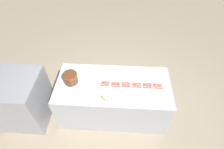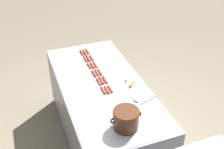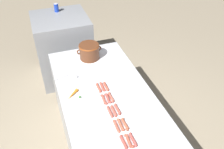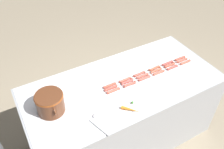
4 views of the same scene
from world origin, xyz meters
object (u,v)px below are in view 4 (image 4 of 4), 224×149
(hot_dog_16, at_px, (125,80))
(hot_dog_17, at_px, (110,85))
(hot_dog_12, at_px, (180,58))
(hot_dog_6, at_px, (182,60))
(hot_dog_15, at_px, (139,74))
(bean_pot, at_px, (50,102))
(hot_dog_8, at_px, (156,71))
(hot_dog_9, at_px, (143,76))
(hot_dog_4, at_px, (130,84))
(serving_spoon, at_px, (97,119))
(hot_dog_3, at_px, (144,78))
(hot_dog_1, at_px, (172,67))
(hot_dog_2, at_px, (159,73))
(carrot, at_px, (131,109))
(hot_dog_13, at_px, (167,63))
(hot_dog_14, at_px, (154,68))
(hot_dog_0, at_px, (185,62))
(hot_dog_11, at_px, (111,88))
(hot_dog_7, at_px, (170,65))
(hot_dog_5, at_px, (113,91))
(hot_dog_10, at_px, (127,82))

(hot_dog_16, distance_m, hot_dog_17, 0.17)
(hot_dog_12, bearing_deg, hot_dog_6, 172.84)
(hot_dog_15, distance_m, bean_pot, 0.94)
(hot_dog_8, bearing_deg, hot_dog_17, 85.70)
(hot_dog_8, xyz_separation_m, hot_dog_16, (0.04, 0.36, 0.00))
(bean_pot, bearing_deg, hot_dog_8, -91.15)
(hot_dog_9, distance_m, bean_pot, 0.95)
(hot_dog_4, distance_m, serving_spoon, 0.52)
(hot_dog_6, height_order, bean_pot, bean_pot)
(serving_spoon, bearing_deg, hot_dog_8, -72.11)
(hot_dog_3, bearing_deg, hot_dog_1, -90.65)
(hot_dog_2, relative_size, carrot, 1.00)
(hot_dog_13, height_order, hot_dog_14, same)
(hot_dog_6, xyz_separation_m, hot_dog_16, (0.03, 0.71, 0.00))
(hot_dog_8, bearing_deg, hot_dog_3, 102.38)
(hot_dog_17, bearing_deg, hot_dog_3, -102.48)
(hot_dog_6, xyz_separation_m, hot_dog_13, (0.04, 0.17, 0.00))
(hot_dog_9, xyz_separation_m, carrot, (-0.31, 0.34, 0.00))
(hot_dog_0, xyz_separation_m, hot_dog_11, (0.04, 0.90, 0.00))
(hot_dog_7, relative_size, hot_dog_14, 1.00)
(hot_dog_2, bearing_deg, hot_dog_6, -83.26)
(hot_dog_5, height_order, hot_dog_7, same)
(hot_dog_2, xyz_separation_m, carrot, (-0.28, 0.52, 0.00))
(hot_dog_0, relative_size, hot_dog_4, 1.00)
(hot_dog_7, xyz_separation_m, hot_dog_14, (0.04, 0.17, 0.00))
(hot_dog_10, distance_m, hot_dog_16, 0.04)
(bean_pot, bearing_deg, hot_dog_11, -92.05)
(hot_dog_7, distance_m, hot_dog_10, 0.53)
(hot_dog_13, relative_size, bean_pot, 0.48)
(serving_spoon, bearing_deg, hot_dog_2, -74.72)
(hot_dog_0, distance_m, hot_dog_11, 0.90)
(hot_dog_2, height_order, carrot, carrot)
(hot_dog_16, bearing_deg, serving_spoon, 122.94)
(hot_dog_14, distance_m, hot_dog_17, 0.54)
(hot_dog_4, bearing_deg, hot_dog_10, 3.75)
(hot_dog_6, distance_m, hot_dog_12, 0.04)
(hot_dog_14, bearing_deg, hot_dog_5, 98.26)
(hot_dog_11, bearing_deg, hot_dog_2, -94.41)
(hot_dog_3, height_order, bean_pot, bean_pot)
(hot_dog_14, bearing_deg, hot_dog_17, 89.90)
(hot_dog_8, bearing_deg, hot_dog_2, -176.49)
(hot_dog_7, distance_m, hot_dog_15, 0.37)
(hot_dog_0, xyz_separation_m, hot_dog_14, (0.08, 0.35, 0.00))
(hot_dog_17, bearing_deg, hot_dog_10, -102.60)
(hot_dog_2, relative_size, hot_dog_5, 1.00)
(hot_dog_2, bearing_deg, hot_dog_16, 78.12)
(hot_dog_3, xyz_separation_m, serving_spoon, (-0.23, 0.64, -0.00))
(hot_dog_12, bearing_deg, hot_dog_9, 94.47)
(hot_dog_8, distance_m, hot_dog_11, 0.54)
(hot_dog_1, relative_size, hot_dog_2, 1.00)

